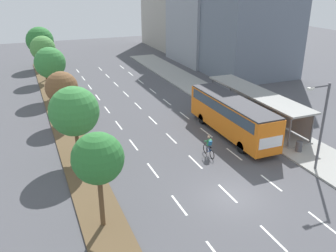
{
  "coord_description": "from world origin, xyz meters",
  "views": [
    {
      "loc": [
        -11.38,
        -16.89,
        13.14
      ],
      "look_at": [
        -0.28,
        10.12,
        1.2
      ],
      "focal_mm": 38.64,
      "sensor_mm": 36.0,
      "label": 1
    }
  ],
  "objects_px": {
    "bus_shelter": "(258,103)",
    "cyclist": "(209,147)",
    "median_tree_nearest": "(98,159)",
    "median_tree_farthest": "(40,41)",
    "median_tree_fourth": "(50,63)",
    "trash_bin": "(299,146)",
    "median_tree_second": "(74,111)",
    "bus": "(232,114)",
    "median_tree_third": "(62,88)",
    "median_tree_fifth": "(43,49)",
    "streetlight": "(321,122)"
  },
  "relations": [
    {
      "from": "cyclist",
      "to": "median_tree_fourth",
      "type": "relative_size",
      "value": 0.31
    },
    {
      "from": "bus",
      "to": "median_tree_farthest",
      "type": "height_order",
      "value": "median_tree_farthest"
    },
    {
      "from": "median_tree_fourth",
      "to": "median_tree_farthest",
      "type": "bearing_deg",
      "value": 89.52
    },
    {
      "from": "bus",
      "to": "streetlight",
      "type": "distance_m",
      "value": 8.5
    },
    {
      "from": "median_tree_fourth",
      "to": "median_tree_fifth",
      "type": "height_order",
      "value": "median_tree_fifth"
    },
    {
      "from": "median_tree_farthest",
      "to": "median_tree_fifth",
      "type": "bearing_deg",
      "value": -91.49
    },
    {
      "from": "median_tree_second",
      "to": "median_tree_fifth",
      "type": "bearing_deg",
      "value": 90.27
    },
    {
      "from": "median_tree_fifth",
      "to": "cyclist",
      "type": "bearing_deg",
      "value": -71.16
    },
    {
      "from": "cyclist",
      "to": "median_tree_second",
      "type": "xyz_separation_m",
      "value": [
        -9.72,
        3.06,
        3.3
      ]
    },
    {
      "from": "median_tree_third",
      "to": "streetlight",
      "type": "height_order",
      "value": "streetlight"
    },
    {
      "from": "trash_bin",
      "to": "median_tree_fourth",
      "type": "bearing_deg",
      "value": 126.67
    },
    {
      "from": "median_tree_third",
      "to": "trash_bin",
      "type": "relative_size",
      "value": 5.89
    },
    {
      "from": "cyclist",
      "to": "trash_bin",
      "type": "distance_m",
      "value": 7.38
    },
    {
      "from": "cyclist",
      "to": "trash_bin",
      "type": "bearing_deg",
      "value": -17.97
    },
    {
      "from": "bus_shelter",
      "to": "median_tree_third",
      "type": "distance_m",
      "value": 18.96
    },
    {
      "from": "bus",
      "to": "cyclist",
      "type": "bearing_deg",
      "value": -142.31
    },
    {
      "from": "median_tree_fifth",
      "to": "median_tree_farthest",
      "type": "distance_m",
      "value": 8.6
    },
    {
      "from": "median_tree_second",
      "to": "median_tree_farthest",
      "type": "relative_size",
      "value": 0.94
    },
    {
      "from": "bus",
      "to": "cyclist",
      "type": "distance_m",
      "value": 4.99
    },
    {
      "from": "median_tree_nearest",
      "to": "median_tree_fourth",
      "type": "height_order",
      "value": "median_tree_fourth"
    },
    {
      "from": "bus_shelter",
      "to": "bus",
      "type": "distance_m",
      "value": 4.78
    },
    {
      "from": "cyclist",
      "to": "median_tree_second",
      "type": "distance_m",
      "value": 10.71
    },
    {
      "from": "bus",
      "to": "streetlight",
      "type": "relative_size",
      "value": 1.74
    },
    {
      "from": "bus",
      "to": "median_tree_third",
      "type": "bearing_deg",
      "value": 147.01
    },
    {
      "from": "median_tree_second",
      "to": "trash_bin",
      "type": "relative_size",
      "value": 6.88
    },
    {
      "from": "streetlight",
      "to": "bus",
      "type": "bearing_deg",
      "value": 105.14
    },
    {
      "from": "bus",
      "to": "median_tree_nearest",
      "type": "relative_size",
      "value": 2.0
    },
    {
      "from": "cyclist",
      "to": "median_tree_fourth",
      "type": "xyz_separation_m",
      "value": [
        -9.76,
        20.25,
        3.44
      ]
    },
    {
      "from": "bus_shelter",
      "to": "median_tree_nearest",
      "type": "distance_m",
      "value": 20.94
    },
    {
      "from": "bus",
      "to": "trash_bin",
      "type": "xyz_separation_m",
      "value": [
        3.2,
        -5.22,
        -1.49
      ]
    },
    {
      "from": "median_tree_third",
      "to": "streetlight",
      "type": "distance_m",
      "value": 22.86
    },
    {
      "from": "median_tree_nearest",
      "to": "cyclist",
      "type": "bearing_deg",
      "value": 29.51
    },
    {
      "from": "median_tree_nearest",
      "to": "trash_bin",
      "type": "height_order",
      "value": "median_tree_nearest"
    },
    {
      "from": "median_tree_nearest",
      "to": "median_tree_farthest",
      "type": "relative_size",
      "value": 0.91
    },
    {
      "from": "median_tree_fifth",
      "to": "trash_bin",
      "type": "bearing_deg",
      "value": -61.56
    },
    {
      "from": "streetlight",
      "to": "median_tree_nearest",
      "type": "bearing_deg",
      "value": -178.27
    },
    {
      "from": "median_tree_second",
      "to": "median_tree_third",
      "type": "relative_size",
      "value": 1.17
    },
    {
      "from": "median_tree_third",
      "to": "median_tree_second",
      "type": "bearing_deg",
      "value": -90.81
    },
    {
      "from": "median_tree_farthest",
      "to": "trash_bin",
      "type": "bearing_deg",
      "value": -67.28
    },
    {
      "from": "bus_shelter",
      "to": "cyclist",
      "type": "height_order",
      "value": "bus_shelter"
    },
    {
      "from": "median_tree_nearest",
      "to": "median_tree_fifth",
      "type": "xyz_separation_m",
      "value": [
        -0.05,
        34.4,
        0.11
      ]
    },
    {
      "from": "median_tree_nearest",
      "to": "trash_bin",
      "type": "relative_size",
      "value": 6.65
    },
    {
      "from": "median_tree_second",
      "to": "trash_bin",
      "type": "bearing_deg",
      "value": -17.67
    },
    {
      "from": "cyclist",
      "to": "bus",
      "type": "bearing_deg",
      "value": 37.69
    },
    {
      "from": "median_tree_third",
      "to": "median_tree_farthest",
      "type": "distance_m",
      "value": 25.81
    },
    {
      "from": "median_tree_second",
      "to": "median_tree_fifth",
      "type": "xyz_separation_m",
      "value": [
        -0.12,
        25.8,
        0.35
      ]
    },
    {
      "from": "bus",
      "to": "median_tree_fourth",
      "type": "bearing_deg",
      "value": 128.11
    },
    {
      "from": "cyclist",
      "to": "median_tree_nearest",
      "type": "xyz_separation_m",
      "value": [
        -9.79,
        -5.54,
        3.54
      ]
    },
    {
      "from": "median_tree_second",
      "to": "median_tree_third",
      "type": "distance_m",
      "value": 8.62
    },
    {
      "from": "bus",
      "to": "trash_bin",
      "type": "bearing_deg",
      "value": -58.51
    }
  ]
}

